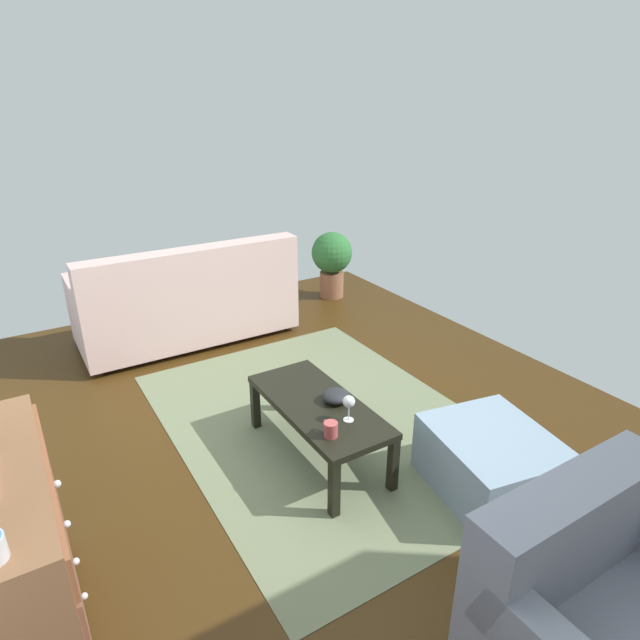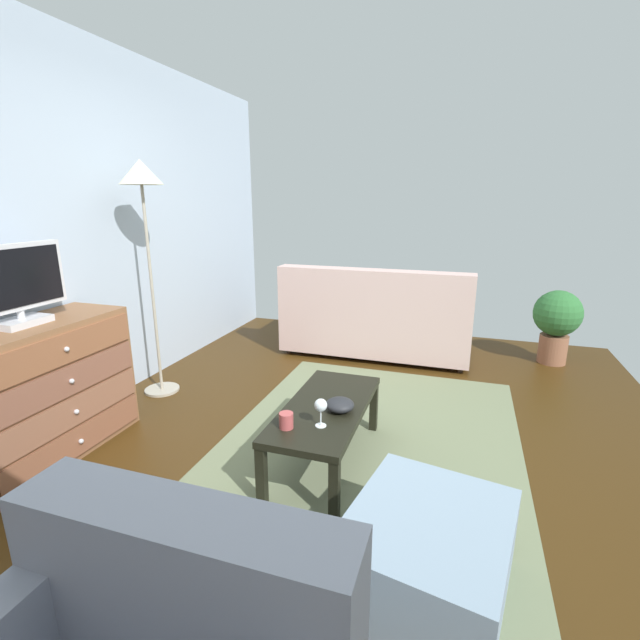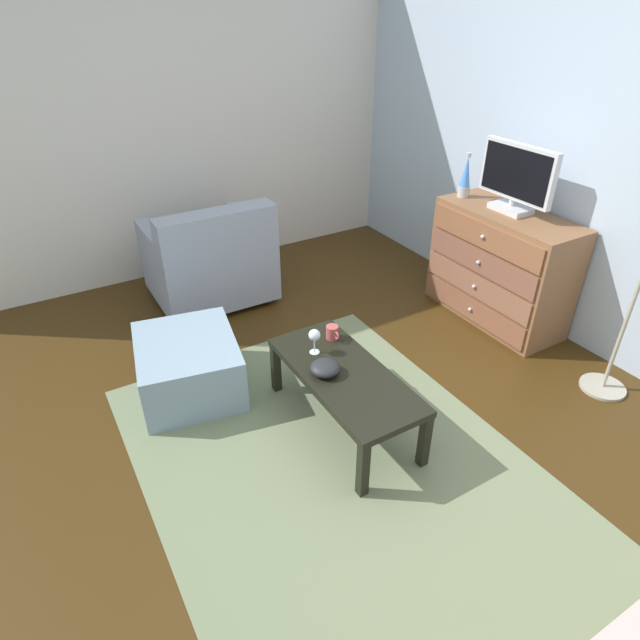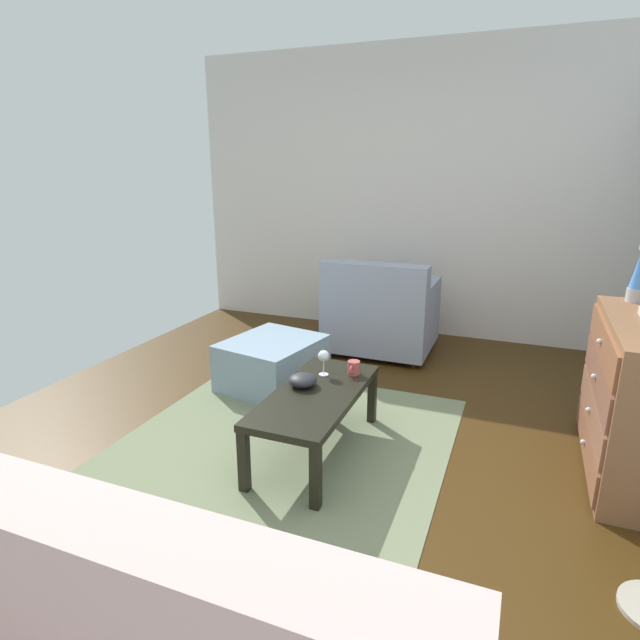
# 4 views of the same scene
# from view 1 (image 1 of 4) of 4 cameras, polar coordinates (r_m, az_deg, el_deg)

# --- Properties ---
(ground_plane) EXTENTS (5.79, 4.47, 0.05)m
(ground_plane) POSITION_cam_1_polar(r_m,az_deg,el_deg) (3.52, -0.82, -13.69)
(ground_plane) COLOR #3C260D
(area_rug) EXTENTS (2.60, 1.90, 0.01)m
(area_rug) POSITION_cam_1_polar(r_m,az_deg,el_deg) (3.73, 0.27, -10.80)
(area_rug) COLOR #6C7655
(area_rug) RESTS_ON ground_plane
(dresser) EXTENTS (1.07, 0.49, 0.85)m
(dresser) POSITION_cam_1_polar(r_m,az_deg,el_deg) (2.53, -30.85, -21.91)
(dresser) COLOR brown
(dresser) RESTS_ON ground_plane
(coffee_table) EXTENTS (1.03, 0.45, 0.38)m
(coffee_table) POSITION_cam_1_polar(r_m,az_deg,el_deg) (3.25, -0.20, -9.55)
(coffee_table) COLOR black
(coffee_table) RESTS_ON ground_plane
(wine_glass) EXTENTS (0.07, 0.07, 0.16)m
(wine_glass) POSITION_cam_1_polar(r_m,az_deg,el_deg) (3.00, 3.11, -8.79)
(wine_glass) COLOR silver
(wine_glass) RESTS_ON coffee_table
(mug) EXTENTS (0.11, 0.08, 0.08)m
(mug) POSITION_cam_1_polar(r_m,az_deg,el_deg) (2.92, 1.12, -11.58)
(mug) COLOR #B04A49
(mug) RESTS_ON coffee_table
(bowl_decorative) EXTENTS (0.16, 0.16, 0.07)m
(bowl_decorative) POSITION_cam_1_polar(r_m,az_deg,el_deg) (3.21, 1.74, -8.12)
(bowl_decorative) COLOR #222428
(bowl_decorative) RESTS_ON coffee_table
(couch_large) EXTENTS (0.85, 1.87, 0.91)m
(couch_large) POSITION_cam_1_polar(r_m,az_deg,el_deg) (4.91, -13.96, 1.80)
(couch_large) COLOR #332319
(couch_large) RESTS_ON ground_plane
(armchair) EXTENTS (0.80, 0.90, 0.84)m
(armchair) POSITION_cam_1_polar(r_m,az_deg,el_deg) (2.37, 29.34, -27.64)
(armchair) COLOR #332319
(armchair) RESTS_ON ground_plane
(ottoman) EXTENTS (0.80, 0.72, 0.36)m
(ottoman) POSITION_cam_1_polar(r_m,az_deg,el_deg) (3.23, 17.81, -14.30)
(ottoman) COLOR #7D94A8
(ottoman) RESTS_ON ground_plane
(potted_plant) EXTENTS (0.44, 0.44, 0.72)m
(potted_plant) POSITION_cam_1_polar(r_m,az_deg,el_deg) (5.80, 1.28, 6.59)
(potted_plant) COLOR brown
(potted_plant) RESTS_ON ground_plane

